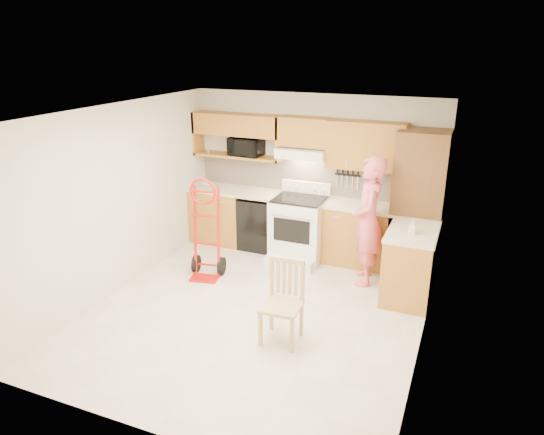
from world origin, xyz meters
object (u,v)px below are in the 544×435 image
Objects in this scene: person at (368,221)px; dining_chair at (281,303)px; range at (298,224)px; hand_truck at (205,234)px; microwave at (246,147)px.

person is 1.96m from dining_chair.
range is at bearing 102.08° from dining_chair.
hand_truck is (-1.01, -1.08, 0.08)m from range.
microwave is 0.45× the size of range.
microwave is 0.56× the size of dining_chair.
microwave reaches higher than range.
dining_chair is (0.59, -2.19, -0.11)m from range.
hand_truck is 1.96m from dining_chair.
dining_chair is at bearing -53.41° from microwave.
dining_chair is (1.60, -1.11, -0.19)m from hand_truck.
microwave is at bearing 80.05° from hand_truck.
person is 2.28m from hand_truck.
microwave is 0.40× the size of hand_truck.
person is 1.91× the size of dining_chair.
range is at bearing -120.03° from person.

